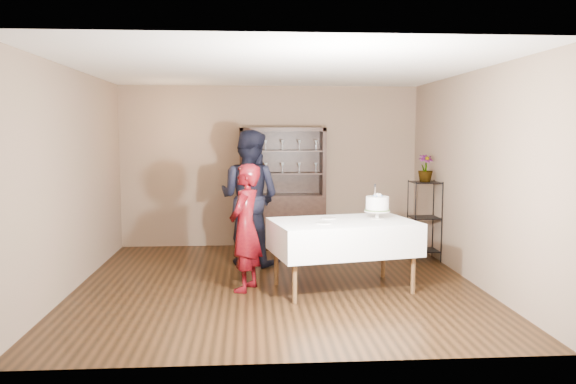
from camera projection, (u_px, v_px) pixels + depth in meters
name	position (u px, v px, depth m)	size (l,w,h in m)	color
floor	(277.00, 283.00, 7.16)	(5.00, 5.00, 0.00)	black
ceiling	(277.00, 69.00, 6.88)	(5.00, 5.00, 0.00)	white
back_wall	(270.00, 166.00, 9.50)	(5.00, 0.02, 2.70)	#76644C
wall_left	(73.00, 179.00, 6.85)	(0.02, 5.00, 2.70)	#76644C
wall_right	(472.00, 177.00, 7.19)	(0.02, 5.00, 2.70)	#76644C
china_hutch	(282.00, 208.00, 9.34)	(1.40, 0.48, 2.00)	black
plant_etagere	(424.00, 217.00, 8.44)	(0.42, 0.42, 1.20)	black
cake_table	(343.00, 237.00, 6.84)	(1.87, 1.37, 0.85)	white
woman	(245.00, 228.00, 6.78)	(0.56, 0.37, 1.55)	#36040D
man	(249.00, 198.00, 8.16)	(0.95, 0.74, 1.96)	black
cake	(377.00, 205.00, 6.97)	(0.33, 0.33, 0.44)	silver
plate_near	(323.00, 223.00, 6.59)	(0.19, 0.19, 0.01)	silver
plate_far	(328.00, 218.00, 6.97)	(0.19, 0.19, 0.01)	silver
potted_plant	(425.00, 168.00, 8.33)	(0.23, 0.23, 0.41)	#476731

